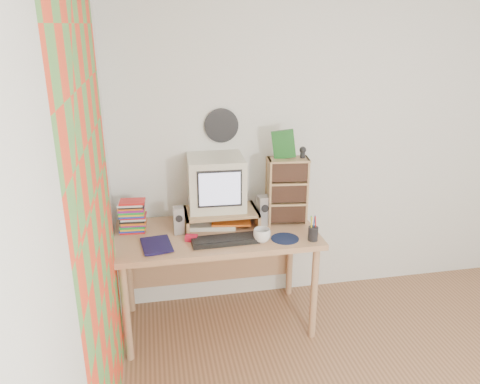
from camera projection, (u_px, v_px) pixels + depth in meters
name	position (u px, v px, depth m)	size (l,w,h in m)	color
back_wall	(339.00, 143.00, 3.64)	(3.50, 3.50, 0.00)	white
left_wall	(74.00, 278.00, 1.71)	(3.50, 3.50, 0.00)	white
curtain	(99.00, 245.00, 2.19)	(2.20, 2.20, 0.00)	#F14122
wall_disc	(221.00, 126.00, 3.39)	(0.25, 0.25, 0.02)	black
desk	(215.00, 245.00, 3.39)	(1.40, 0.70, 0.75)	tan
monitor_riser	(221.00, 214.00, 3.35)	(0.52, 0.30, 0.12)	tan
crt_monitor	(217.00, 184.00, 3.32)	(0.39, 0.39, 0.37)	beige
speaker_left	(179.00, 220.00, 3.23)	(0.07, 0.07, 0.19)	#9F9FA3
speaker_right	(263.00, 210.00, 3.37)	(0.08, 0.08, 0.22)	#9F9FA3
keyboard	(225.00, 240.00, 3.12)	(0.44, 0.15, 0.03)	black
dvd_stack	(133.00, 215.00, 3.25)	(0.17, 0.12, 0.24)	brown
cd_rack	(287.00, 191.00, 3.37)	(0.29, 0.15, 0.48)	tan
mug	(262.00, 235.00, 3.12)	(0.12, 0.12, 0.09)	white
diary	(142.00, 245.00, 3.03)	(0.23, 0.17, 0.05)	#14103A
mousepad	(285.00, 239.00, 3.17)	(0.19, 0.19, 0.00)	#101B37
pen_cup	(313.00, 231.00, 3.13)	(0.07, 0.07, 0.13)	black
papers	(220.00, 222.00, 3.40)	(0.32, 0.24, 0.04)	silver
red_box	(191.00, 238.00, 3.14)	(0.08, 0.05, 0.04)	red
game_box	(284.00, 144.00, 3.27)	(0.16, 0.03, 0.20)	#18551C
webcam	(303.00, 152.00, 3.30)	(0.05, 0.05, 0.08)	black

